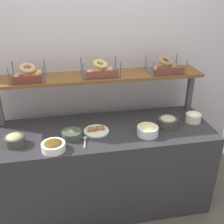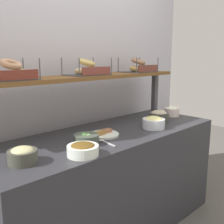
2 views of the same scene
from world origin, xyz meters
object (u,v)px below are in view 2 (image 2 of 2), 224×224
bowl_cream_cheese (172,111)px  bagel_basket_everything (138,67)px  bagel_basket_sesame (11,73)px  serving_spoon_near_plate (105,142)px  bowl_egg_salad (154,122)px  serving_plate_white (104,134)px  bowl_tuna_salad (159,116)px  bagel_basket_plain (87,70)px  bowl_hummus (23,155)px  bowl_chocolate_spread (83,149)px  bowl_veggie_mix (86,139)px

bowl_cream_cheese → bagel_basket_everything: 0.54m
bagel_basket_sesame → bowl_cream_cheese: bearing=-9.5°
serving_spoon_near_plate → bagel_basket_everything: bearing=26.4°
bowl_egg_salad → serving_spoon_near_plate: bowl_egg_salad is taller
serving_plate_white → bowl_tuna_salad: bearing=-1.8°
bowl_egg_salad → bagel_basket_plain: size_ratio=0.54×
bowl_hummus → bowl_chocolate_spread: size_ratio=0.85×
serving_spoon_near_plate → bowl_chocolate_spread: bearing=-161.0°
bowl_chocolate_spread → bowl_veggie_mix: bearing=45.6°
bowl_tuna_salad → bowl_cream_cheese: bowl_tuna_salad is taller
bowl_hummus → bagel_basket_plain: (0.77, 0.37, 0.43)m
bowl_tuna_salad → bowl_egg_salad: bearing=-153.6°
bowl_egg_salad → bagel_basket_everything: (0.27, 0.41, 0.43)m
bagel_basket_plain → serving_spoon_near_plate: bearing=-115.3°
bowl_cream_cheese → serving_spoon_near_plate: size_ratio=0.82×
bowl_cream_cheese → bagel_basket_plain: bearing=162.7°
bagel_basket_sesame → bagel_basket_plain: size_ratio=0.85×
bowl_tuna_salad → bagel_basket_plain: bearing=151.4°
serving_spoon_near_plate → bagel_basket_sesame: bearing=137.0°
bowl_chocolate_spread → bagel_basket_everything: bearing=24.7°
bowl_veggie_mix → bowl_chocolate_spread: (-0.15, -0.16, 0.00)m
bowl_egg_salad → bagel_basket_everything: bagel_basket_everything is taller
bowl_hummus → bowl_cream_cheese: 1.62m
bowl_cream_cheese → bowl_veggie_mix: bearing=-175.5°
bowl_egg_salad → serving_spoon_near_plate: size_ratio=1.05×
bowl_tuna_salad → bowl_hummus: bowl_tuna_salad is taller
bowl_chocolate_spread → serving_plate_white: bowl_chocolate_spread is taller
bowl_egg_salad → bowl_chocolate_spread: bearing=-173.8°
bowl_cream_cheese → bowl_hummus: bearing=-176.1°
bowl_veggie_mix → serving_spoon_near_plate: size_ratio=0.97×
serving_spoon_near_plate → bowl_egg_salad: bearing=-0.1°
bowl_chocolate_spread → serving_plate_white: bearing=30.8°
bowl_tuna_salad → serving_plate_white: bowl_tuna_salad is taller
bowl_tuna_salad → bowl_cream_cheese: 0.28m
bagel_basket_everything → serving_spoon_near_plate: bearing=-153.6°
bowl_veggie_mix → bagel_basket_plain: bagel_basket_plain is taller
bowl_tuna_salad → bagel_basket_everything: 0.52m
bowl_tuna_salad → bowl_chocolate_spread: bearing=-169.0°
bowl_egg_salad → bagel_basket_plain: bearing=129.2°
bowl_cream_cheese → serving_spoon_near_plate: (-1.05, -0.16, -0.04)m
bowl_hummus → bowl_veggie_mix: 0.47m
bowl_egg_salad → serving_spoon_near_plate: 0.55m
bowl_hummus → bowl_veggie_mix: bowl_hummus is taller
bowl_tuna_salad → serving_plate_white: 0.66m
bowl_cream_cheese → serving_plate_white: size_ratio=0.64×
bagel_basket_sesame → bagel_basket_everything: bagel_basket_sesame is taller
bowl_veggie_mix → bagel_basket_everything: 1.08m
bagel_basket_sesame → bagel_basket_everything: bearing=-0.1°
bowl_tuna_salad → bowl_veggie_mix: size_ratio=1.05×
serving_plate_white → bagel_basket_plain: bagel_basket_plain is taller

